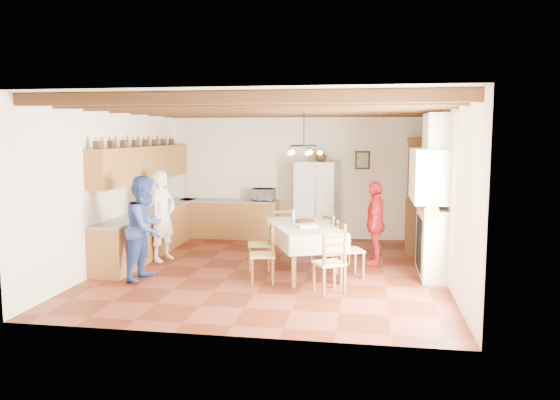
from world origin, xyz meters
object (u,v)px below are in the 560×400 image
object	(u,v)px
chair_end_far	(283,234)
person_woman_red	(375,223)
dining_table	(303,230)
person_woman_blue	(146,228)
chair_right_far	(336,239)
hutch	(419,194)
chair_right_near	(350,249)
chair_end_near	(329,262)
microwave	(264,195)
chair_left_far	(259,243)
chair_left_near	(262,254)
person_man	(163,216)
refrigerator	(317,202)

from	to	relation	value
chair_end_far	person_woman_red	distance (m)	1.83
dining_table	person_woman_blue	world-z (taller)	person_woman_blue
chair_right_far	person_woman_blue	world-z (taller)	person_woman_blue
hutch	chair_right_far	world-z (taller)	hutch
chair_right_near	chair_end_near	xyz separation A→B (m)	(-0.29, -1.01, 0.00)
chair_right_near	person_woman_blue	xyz separation A→B (m)	(-3.40, -0.72, 0.40)
dining_table	person_woman_red	distance (m)	1.50
microwave	chair_left_far	bearing A→B (deg)	-81.33
hutch	chair_left_far	bearing A→B (deg)	-140.43
chair_left_far	microwave	xyz separation A→B (m)	(-0.47, 2.89, 0.56)
dining_table	chair_left_near	size ratio (longest dim) A/B	2.29
chair_right_near	chair_end_near	bearing A→B (deg)	140.31
chair_end_near	person_man	bearing A→B (deg)	-58.42
person_woman_red	microwave	world-z (taller)	person_woman_red
chair_end_far	person_woman_blue	xyz separation A→B (m)	(-2.05, -1.94, 0.40)
person_man	chair_right_far	bearing A→B (deg)	-69.70
refrigerator	chair_end_near	world-z (taller)	refrigerator
chair_left_far	chair_end_near	world-z (taller)	same
chair_left_near	chair_right_far	bearing A→B (deg)	130.91
chair_right_far	chair_end_near	size ratio (longest dim) A/B	1.00
hutch	chair_end_near	distance (m)	3.86
microwave	person_woman_blue	bearing A→B (deg)	-109.07
chair_right_far	chair_right_near	bearing A→B (deg)	166.10
chair_end_near	chair_end_far	distance (m)	2.47
dining_table	person_woman_red	bearing A→B (deg)	32.89
refrigerator	microwave	bearing A→B (deg)	-178.41
person_man	hutch	bearing A→B (deg)	-53.71
chair_left_near	chair_left_far	world-z (taller)	same
refrigerator	hutch	xyz separation A→B (m)	(2.20, -0.58, 0.27)
dining_table	chair_right_near	size ratio (longest dim) A/B	2.29
hutch	person_woman_red	world-z (taller)	hutch
chair_right_far	chair_end_far	bearing A→B (deg)	38.41
chair_end_far	chair_left_far	bearing A→B (deg)	-119.38
hutch	chair_right_far	bearing A→B (deg)	-132.69
person_man	person_woman_red	xyz separation A→B (m)	(4.06, 0.31, -0.09)
refrigerator	chair_left_far	distance (m)	2.89
refrigerator	chair_right_near	xyz separation A→B (m)	(0.85, -2.99, -0.43)
chair_right_far	person_woman_blue	bearing A→B (deg)	84.17
person_man	chair_end_near	bearing A→B (deg)	-99.56
chair_right_near	chair_right_far	world-z (taller)	same
chair_left_near	chair_right_far	distance (m)	1.85
chair_right_near	chair_right_far	xyz separation A→B (m)	(-0.29, 0.85, 0.00)
chair_right_near	chair_end_far	xyz separation A→B (m)	(-1.36, 1.22, 0.00)
dining_table	person_man	bearing A→B (deg)	169.82
hutch	chair_left_near	bearing A→B (deg)	-128.86
person_woman_red	refrigerator	bearing A→B (deg)	-143.63
chair_end_far	chair_right_near	bearing A→B (deg)	-54.78
chair_left_near	person_man	world-z (taller)	person_man
chair_left_far	person_woman_red	bearing A→B (deg)	97.54
chair_right_far	chair_left_far	bearing A→B (deg)	81.46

